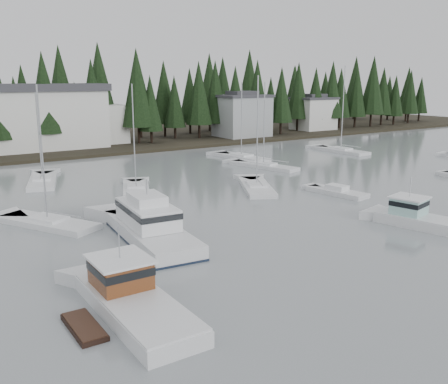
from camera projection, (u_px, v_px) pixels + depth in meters
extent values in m
cube|color=black|center=(41.00, 141.00, 99.96)|extent=(240.00, 54.00, 1.00)
cube|color=#999EA0|center=(242.00, 117.00, 102.96)|extent=(10.00, 8.00, 8.00)
cube|color=#38383D|center=(242.00, 96.00, 102.02)|extent=(10.60, 8.48, 0.50)
cube|color=#38383D|center=(242.00, 93.00, 101.88)|extent=(5.50, 4.40, 0.80)
cube|color=silver|center=(313.00, 114.00, 116.57)|extent=(9.00, 7.00, 7.00)
cube|color=#38383D|center=(314.00, 98.00, 115.74)|extent=(9.54, 7.42, 0.50)
cube|color=#38383D|center=(314.00, 96.00, 115.60)|extent=(4.95, 3.85, 0.80)
cube|color=silver|center=(30.00, 120.00, 83.86)|extent=(24.00, 10.00, 10.00)
cube|color=#38383D|center=(28.00, 87.00, 82.67)|extent=(25.00, 11.00, 1.20)
cube|color=silver|center=(96.00, 124.00, 92.29)|extent=(10.00, 8.00, 7.00)
cube|color=silver|center=(136.00, 313.00, 26.53)|extent=(3.45, 10.21, 1.47)
cube|color=silver|center=(136.00, 299.00, 26.35)|extent=(3.38, 10.00, 0.14)
cube|color=#4D260F|center=(121.00, 273.00, 27.84)|extent=(2.80, 3.07, 1.58)
cube|color=white|center=(120.00, 259.00, 27.65)|extent=(3.14, 3.48, 0.14)
cube|color=black|center=(120.00, 268.00, 27.76)|extent=(2.87, 3.12, 0.45)
cylinder|color=#A5A8AD|center=(119.00, 242.00, 27.43)|extent=(0.08, 0.08, 1.81)
cube|color=black|center=(84.00, 331.00, 25.05)|extent=(1.38, 3.63, 0.62)
cube|color=silver|center=(151.00, 238.00, 38.93)|extent=(5.11, 12.91, 1.83)
cube|color=black|center=(151.00, 239.00, 38.96)|extent=(5.16, 12.97, 0.25)
cube|color=white|center=(148.00, 214.00, 39.07)|extent=(3.82, 6.83, 1.66)
cube|color=black|center=(147.00, 209.00, 38.98)|extent=(3.90, 6.90, 0.46)
cube|color=white|center=(147.00, 199.00, 38.81)|extent=(2.64, 3.49, 0.74)
cylinder|color=#A5A8AD|center=(147.00, 187.00, 38.60)|extent=(0.10, 0.10, 1.26)
cube|color=silver|center=(427.00, 226.00, 42.06)|extent=(4.75, 8.86, 1.37)
cube|color=silver|center=(428.00, 218.00, 41.89)|extent=(4.65, 8.68, 0.13)
cube|color=#9ECEC8|center=(409.00, 206.00, 42.85)|extent=(2.92, 3.00, 1.47)
cube|color=white|center=(410.00, 197.00, 42.68)|extent=(3.28, 3.39, 0.13)
cube|color=black|center=(409.00, 203.00, 42.79)|extent=(2.98, 3.05, 0.42)
cylinder|color=#A5A8AD|center=(410.00, 187.00, 42.48)|extent=(0.08, 0.08, 1.68)
cube|color=silver|center=(341.00, 152.00, 85.23)|extent=(2.94, 10.78, 1.05)
cube|color=white|center=(341.00, 148.00, 85.09)|extent=(2.04, 3.67, 0.30)
cylinder|color=#A5A8AD|center=(343.00, 108.00, 83.56)|extent=(0.14, 0.14, 13.88)
cube|color=silver|center=(257.00, 189.00, 56.73)|extent=(7.37, 10.26, 1.05)
cube|color=white|center=(257.00, 184.00, 56.58)|extent=(3.45, 4.00, 0.30)
cylinder|color=#A5A8AD|center=(257.00, 131.00, 55.26)|extent=(0.14, 0.14, 12.13)
cube|color=silver|center=(241.00, 159.00, 78.07)|extent=(4.11, 10.52, 1.05)
cube|color=white|center=(241.00, 155.00, 77.93)|extent=(2.45, 3.70, 0.30)
cylinder|color=#A5A8AD|center=(242.00, 119.00, 76.70)|extent=(0.14, 0.14, 11.22)
cube|color=silver|center=(136.00, 191.00, 55.94)|extent=(5.83, 8.86, 1.05)
cube|color=white|center=(136.00, 185.00, 55.80)|extent=(2.92, 3.40, 0.30)
cylinder|color=#A5A8AD|center=(134.00, 136.00, 54.57)|extent=(0.14, 0.14, 11.24)
cube|color=silver|center=(48.00, 226.00, 42.73)|extent=(7.16, 9.89, 1.05)
cube|color=white|center=(47.00, 218.00, 42.58)|extent=(3.37, 3.86, 0.30)
cylinder|color=#A5A8AD|center=(42.00, 154.00, 41.34)|extent=(0.14, 0.14, 11.35)
cube|color=silver|center=(263.00, 168.00, 70.36)|extent=(5.02, 11.09, 1.05)
cube|color=white|center=(263.00, 163.00, 70.22)|extent=(2.60, 3.99, 0.30)
cylinder|color=#A5A8AD|center=(264.00, 124.00, 68.98)|extent=(0.14, 0.14, 11.33)
cube|color=silver|center=(43.00, 183.00, 60.21)|extent=(5.95, 11.07, 1.05)
cube|color=white|center=(42.00, 178.00, 60.06)|extent=(3.05, 4.07, 0.30)
cylinder|color=#A5A8AD|center=(39.00, 136.00, 58.95)|extent=(0.14, 0.14, 10.23)
cube|color=silver|center=(337.00, 194.00, 54.19)|extent=(3.14, 7.14, 0.90)
cube|color=white|center=(337.00, 187.00, 54.04)|extent=(1.79, 2.40, 0.55)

